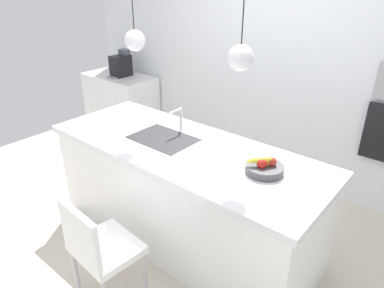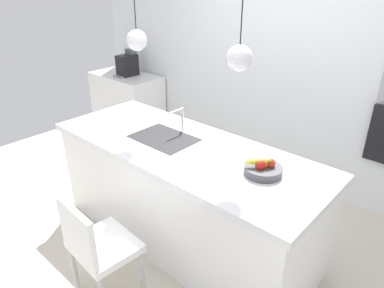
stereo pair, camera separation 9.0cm
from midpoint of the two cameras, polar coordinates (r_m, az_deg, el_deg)
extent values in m
plane|color=beige|center=(3.48, -2.07, -14.64)|extent=(6.60, 6.60, 0.00)
cube|color=white|center=(4.14, 13.40, 11.73)|extent=(6.00, 0.10, 2.60)
cube|color=white|center=(3.21, -2.20, -8.52)|extent=(2.43, 0.89, 0.90)
cube|color=white|center=(2.97, -2.35, -0.86)|extent=(2.49, 0.95, 0.06)
cube|color=#2D2D30|center=(3.10, -5.55, 0.81)|extent=(0.56, 0.40, 0.02)
cylinder|color=silver|center=(3.21, -2.61, 4.05)|extent=(0.02, 0.02, 0.22)
cylinder|color=silver|center=(3.12, -3.64, 5.33)|extent=(0.02, 0.16, 0.02)
cylinder|color=#4C4C51|center=(2.59, 10.67, -3.99)|extent=(0.28, 0.28, 0.06)
sphere|color=#B22D1E|center=(2.58, 11.80, -2.86)|extent=(0.07, 0.07, 0.07)
sphere|color=red|center=(2.54, 10.24, -3.16)|extent=(0.08, 0.08, 0.08)
sphere|color=orange|center=(2.58, 10.92, -2.81)|extent=(0.07, 0.07, 0.07)
ellipsoid|color=yellow|center=(2.54, 9.82, -2.58)|extent=(0.17, 0.15, 0.07)
cube|color=white|center=(5.60, -11.82, 6.39)|extent=(1.10, 0.60, 0.90)
cube|color=black|center=(5.38, -11.94, 12.27)|extent=(0.20, 0.28, 0.30)
cube|color=gray|center=(5.31, -13.24, 10.44)|extent=(0.16, 0.08, 0.02)
cube|color=#4C515B|center=(5.39, -11.42, 14.42)|extent=(0.14, 0.11, 0.08)
cube|color=white|center=(2.74, -14.57, -15.99)|extent=(0.49, 0.44, 0.06)
cube|color=white|center=(2.54, -18.72, -13.88)|extent=(0.44, 0.07, 0.39)
cylinder|color=#B2B2B7|center=(2.85, -8.55, -20.26)|extent=(0.04, 0.04, 0.44)
cylinder|color=#B2B2B7|center=(3.10, -13.34, -16.19)|extent=(0.04, 0.04, 0.44)
cylinder|color=#B2B2B7|center=(2.99, -19.15, -18.98)|extent=(0.04, 0.04, 0.44)
sphere|color=silver|center=(3.06, -10.12, 16.17)|extent=(0.17, 0.17, 0.17)
sphere|color=silver|center=(2.38, 6.78, 13.70)|extent=(0.17, 0.17, 0.17)
camera|label=1|loc=(0.05, -90.90, -0.44)|focal=32.92mm
camera|label=2|loc=(0.05, 89.10, 0.44)|focal=32.92mm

